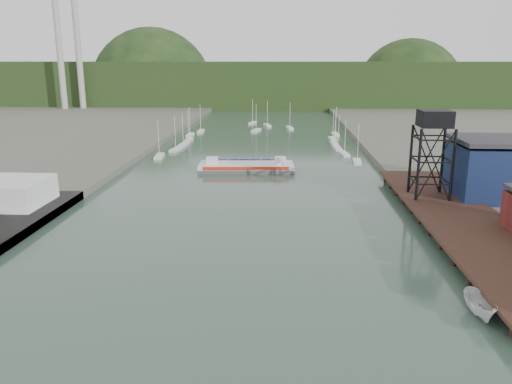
# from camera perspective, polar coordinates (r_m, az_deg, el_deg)

# --- Properties ---
(east_pier) EXTENTS (14.00, 70.00, 2.45)m
(east_pier) POSITION_cam_1_polar(r_m,az_deg,el_deg) (87.72, 22.50, -2.84)
(east_pier) COLOR black
(east_pier) RESTS_ON ground
(lift_tower) EXTENTS (6.50, 6.50, 16.00)m
(lift_tower) POSITION_cam_1_polar(r_m,az_deg,el_deg) (96.48, 19.72, 7.32)
(lift_tower) COLOR black
(lift_tower) RESTS_ON east_pier
(blue_shed) EXTENTS (20.50, 14.50, 11.30)m
(blue_shed) POSITION_cam_1_polar(r_m,az_deg,el_deg) (104.80, 26.90, 2.34)
(blue_shed) COLOR #0C1236
(blue_shed) RESTS_ON east_land
(marina_sailboats) EXTENTS (57.71, 92.65, 0.90)m
(marina_sailboats) POSITION_cam_1_polar(r_m,az_deg,el_deg) (174.60, 0.67, 6.10)
(marina_sailboats) COLOR silver
(marina_sailboats) RESTS_ON ground
(smokestacks) EXTENTS (11.20, 8.20, 60.00)m
(smokestacks) POSITION_cam_1_polar(r_m,az_deg,el_deg) (289.80, -20.55, 14.54)
(smokestacks) COLOR #A4A39F
(smokestacks) RESTS_ON ground
(distant_hills) EXTENTS (500.00, 120.00, 80.00)m
(distant_hills) POSITION_cam_1_polar(r_m,az_deg,el_deg) (335.90, 1.28, 12.01)
(distant_hills) COLOR black
(distant_hills) RESTS_ON ground
(chain_ferry) EXTENTS (24.17, 10.95, 3.40)m
(chain_ferry) POSITION_cam_1_polar(r_m,az_deg,el_deg) (125.23, -1.12, 2.91)
(chain_ferry) COLOR #4C4D4F
(chain_ferry) RESTS_ON ground
(motorboat) EXTENTS (2.46, 6.27, 2.40)m
(motorboat) POSITION_cam_1_polar(r_m,az_deg,el_deg) (60.01, 24.20, -11.83)
(motorboat) COLOR silver
(motorboat) RESTS_ON ground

